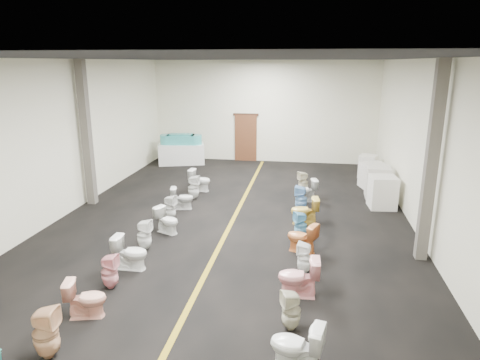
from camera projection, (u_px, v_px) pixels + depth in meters
The scene contains 37 objects.
floor at pixel (231, 223), 12.15m from camera, with size 16.00×16.00×0.00m, color black.
ceiling at pixel (231, 58), 10.94m from camera, with size 16.00×16.00×0.00m, color black.
wall_back at pixel (264, 112), 19.15m from camera, with size 10.00×10.00×0.00m, color beige.
wall_front at pixel (72, 305), 3.94m from camera, with size 10.00×10.00×0.00m, color beige.
wall_left at pixel (61, 139), 12.33m from camera, with size 16.00×16.00×0.00m, color beige.
wall_right at pixel (426, 151), 10.76m from camera, with size 16.00×16.00×0.00m, color beige.
aisle_stripe at pixel (231, 223), 12.14m from camera, with size 0.12×15.60×0.01m, color olive.
back_door at pixel (246, 138), 19.54m from camera, with size 1.00×0.10×2.10m, color #562D19.
door_frame at pixel (246, 115), 19.26m from camera, with size 1.15×0.08×0.10m, color #331C11.
column_left at pixel (86, 134), 13.24m from camera, with size 0.25×0.25×4.50m, color #59544C.
column_right at pixel (431, 164), 9.37m from camera, with size 0.25×0.25×4.50m, color #59544C.
display_table at pixel (181, 154), 19.12m from camera, with size 1.99×1.00×0.89m, color white.
bathtub at pixel (181, 140), 18.95m from camera, with size 1.85×0.80×0.55m.
appliance_crate_a at pixel (382, 192), 13.29m from camera, with size 0.78×0.78×1.00m, color silver.
appliance_crate_b at pixel (378, 182), 14.30m from camera, with size 0.77×0.77×1.06m, color silver.
appliance_crate_c at pixel (373, 176), 15.40m from camera, with size 0.81×0.81×0.92m, color silver.
appliance_crate_d at pixel (368, 166), 16.85m from camera, with size 0.62×0.62×0.89m, color white.
toilet_left_1 at pixel (46, 333), 6.51m from camera, with size 0.38×0.39×0.85m, color #E5AF81.
toilet_left_2 at pixel (86, 298), 7.59m from camera, with size 0.40×0.70×0.72m, color #FCB39B.
toilet_left_3 at pixel (110, 272), 8.55m from camera, with size 0.33×0.34×0.73m, color pink.
toilet_left_4 at pixel (131, 253), 9.36m from camera, with size 0.43×0.75×0.76m, color white.
toilet_left_5 at pixel (144, 235), 10.32m from camera, with size 0.34×0.35×0.76m, color white.
toilet_left_6 at pixel (167, 220), 11.35m from camera, with size 0.39×0.69×0.70m, color white.
toilet_left_7 at pixel (170, 208), 12.25m from camera, with size 0.34×0.34×0.74m, color silver.
toilet_left_8 at pixel (182, 198), 13.22m from camera, with size 0.39×0.68×0.70m, color silver.
toilet_left_9 at pixel (193, 187), 14.14m from camera, with size 0.36×0.37×0.81m, color white.
toilet_left_10 at pixel (200, 180), 15.06m from camera, with size 0.43×0.76×0.77m, color white.
toilet_right_1 at pixel (296, 346), 6.24m from camera, with size 0.45×0.79×0.80m, color white.
toilet_right_2 at pixel (291, 310), 7.22m from camera, with size 0.32×0.33×0.72m, color beige.
toilet_right_3 at pixel (299, 277), 8.24m from camera, with size 0.45×0.79×0.81m, color #FBA9AB.
toilet_right_4 at pixel (305, 258), 9.18m from camera, with size 0.31×0.32×0.70m, color white.
toilet_right_5 at pixel (302, 238), 10.17m from camera, with size 0.42×0.74×0.75m, color orange.
toilet_right_6 at pixel (301, 225), 11.01m from camera, with size 0.32×0.33×0.71m, color #6BBAE1.
toilet_right_7 at pixel (305, 211), 11.96m from camera, with size 0.43×0.76×0.78m, color gold.
toilet_right_8 at pixel (301, 199), 12.97m from camera, with size 0.36×0.37×0.80m, color #73A6D9.
toilet_right_9 at pixel (306, 190), 13.91m from camera, with size 0.42×0.73×0.75m, color silver.
toilet_right_10 at pixel (303, 182), 14.83m from camera, with size 0.34×0.35×0.76m, color beige.
Camera 1 is at (2.10, -11.19, 4.41)m, focal length 32.00 mm.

